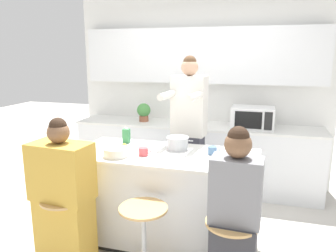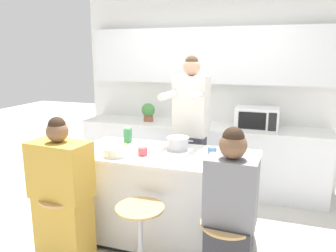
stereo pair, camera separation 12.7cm
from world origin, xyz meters
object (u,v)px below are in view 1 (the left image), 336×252
(banana_bunch, at_px, (123,145))
(bar_stool_center, at_px, (144,240))
(kitchen_island, at_px, (166,197))
(cooking_pot, at_px, (178,143))
(fruit_bowl, at_px, (116,152))
(coffee_cup_far, at_px, (212,150))
(person_wrapped_blanket, at_px, (63,201))
(microwave, at_px, (253,118))
(juice_carton, at_px, (126,136))
(potted_plant, at_px, (144,111))
(person_cooking, at_px, (189,139))
(coffee_cup_near, at_px, (143,152))
(bar_stool_leftmost, at_px, (66,229))
(person_seated_near, at_px, (234,225))

(banana_bunch, bearing_deg, bar_stool_center, -55.87)
(kitchen_island, distance_m, banana_bunch, 0.68)
(cooking_pot, relative_size, fruit_bowl, 1.35)
(fruit_bowl, distance_m, coffee_cup_far, 0.91)
(person_wrapped_blanket, xyz_separation_m, microwave, (1.46, 2.08, 0.41))
(juice_carton, bearing_deg, banana_bunch, -79.30)
(kitchen_island, xyz_separation_m, potted_plant, (-0.76, 1.45, 0.58))
(kitchen_island, relative_size, person_cooking, 0.96)
(cooking_pot, bearing_deg, juice_carton, 171.39)
(coffee_cup_near, xyz_separation_m, microwave, (0.93, 1.54, 0.09))
(juice_carton, bearing_deg, kitchen_island, -25.77)
(bar_stool_center, distance_m, banana_bunch, 1.02)
(banana_bunch, bearing_deg, microwave, 47.49)
(bar_stool_leftmost, distance_m, cooking_pot, 1.28)
(bar_stool_center, bearing_deg, person_wrapped_blanket, -177.46)
(kitchen_island, xyz_separation_m, fruit_bowl, (-0.41, -0.23, 0.50))
(kitchen_island, height_order, person_wrapped_blanket, person_wrapped_blanket)
(person_seated_near, bearing_deg, bar_stool_center, -179.66)
(kitchen_island, relative_size, potted_plant, 6.75)
(kitchen_island, bearing_deg, fruit_bowl, -151.43)
(fruit_bowl, relative_size, coffee_cup_far, 1.99)
(person_seated_near, distance_m, coffee_cup_far, 0.86)
(kitchen_island, relative_size, coffee_cup_far, 15.14)
(banana_bunch, height_order, potted_plant, potted_plant)
(person_wrapped_blanket, bearing_deg, potted_plant, 96.29)
(person_seated_near, relative_size, fruit_bowl, 5.95)
(bar_stool_center, relative_size, fruit_bowl, 2.86)
(juice_carton, bearing_deg, bar_stool_leftmost, -101.99)
(bar_stool_leftmost, distance_m, coffee_cup_far, 1.48)
(cooking_pot, height_order, microwave, microwave)
(juice_carton, bearing_deg, bar_stool_center, -59.80)
(person_wrapped_blanket, relative_size, banana_bunch, 10.29)
(person_wrapped_blanket, bearing_deg, person_seated_near, 4.92)
(person_cooking, height_order, banana_bunch, person_cooking)
(bar_stool_leftmost, distance_m, fruit_bowl, 0.78)
(coffee_cup_far, relative_size, potted_plant, 0.45)
(bar_stool_leftmost, bearing_deg, juice_carton, 78.01)
(bar_stool_center, bearing_deg, cooking_pot, 84.35)
(juice_carton, bearing_deg, coffee_cup_far, -9.50)
(person_cooking, relative_size, banana_bunch, 13.95)
(person_cooking, distance_m, person_seated_near, 1.44)
(kitchen_island, relative_size, cooking_pot, 5.66)
(bar_stool_leftmost, distance_m, potted_plant, 2.22)
(microwave, bearing_deg, juice_carton, -137.17)
(bar_stool_center, distance_m, juice_carton, 1.19)
(coffee_cup_far, bearing_deg, person_cooking, 123.95)
(person_seated_near, relative_size, banana_bunch, 10.42)
(kitchen_island, distance_m, person_cooking, 0.76)
(banana_bunch, bearing_deg, person_wrapped_blanket, -107.36)
(coffee_cup_near, relative_size, banana_bunch, 0.92)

